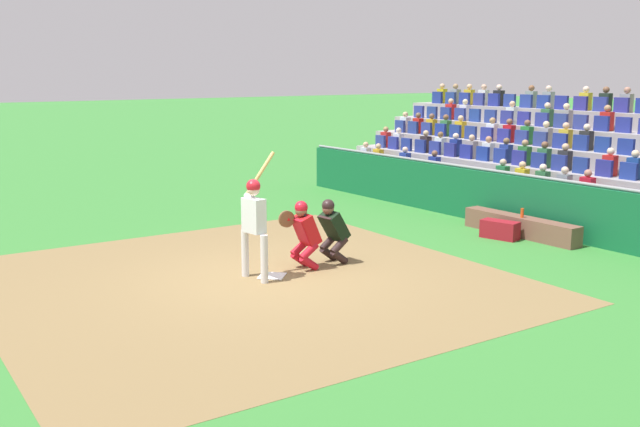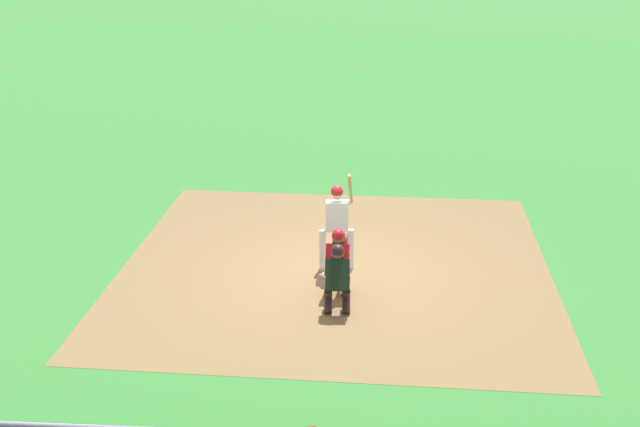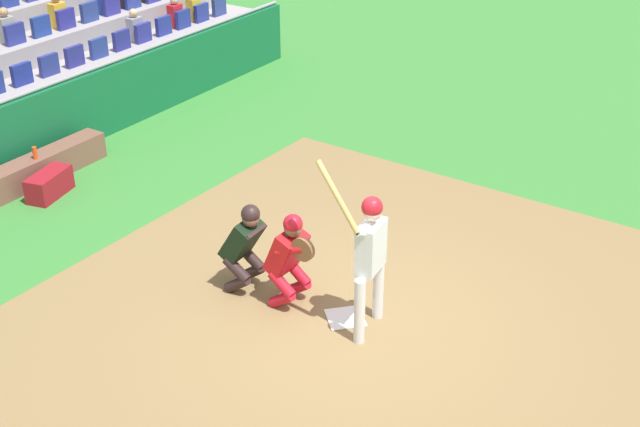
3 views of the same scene
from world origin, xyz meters
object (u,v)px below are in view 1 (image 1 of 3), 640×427
Objects in this scene: equipment_duffel_bag at (500,230)px; catcher_crouching at (303,231)px; home_plate_umpire at (332,228)px; dugout_bench at (520,226)px; water_bottle_on_bench at (522,213)px; batter_at_plate at (254,218)px; home_plate_marker at (272,276)px.

catcher_crouching is at bearing 71.17° from equipment_duffel_bag.
home_plate_umpire reaches higher than equipment_duffel_bag.
dugout_bench is 14.13× the size of water_bottle_on_bench.
batter_at_plate reaches higher than catcher_crouching.
catcher_crouching is at bearing 91.40° from home_plate_umpire.
catcher_crouching reaches higher than equipment_duffel_bag.
home_plate_marker is 0.35× the size of home_plate_umpire.
home_plate_umpire is (0.11, -1.41, 0.67)m from home_plate_marker.
home_plate_umpire is (0.02, -0.67, -0.03)m from catcher_crouching.
dugout_bench is at bearing -39.17° from water_bottle_on_bench.
equipment_duffel_bag is (-0.37, -5.90, -0.90)m from batter_at_plate.
home_plate_marker is at bearing 97.62° from catcher_crouching.
home_plate_marker is at bearing 72.85° from equipment_duffel_bag.
home_plate_marker is at bearing 94.67° from home_plate_umpire.
water_bottle_on_bench is at bearing 140.83° from dugout_bench.
home_plate_umpire is 1.58× the size of equipment_duffel_bag.
home_plate_marker is 2.15× the size of water_bottle_on_bench.
catcher_crouching is 5.35m from water_bottle_on_bench.
dugout_bench is 3.63× the size of equipment_duffel_bag.
home_plate_umpire reaches higher than water_bottle_on_bench.
dugout_bench is at bearing -94.02° from home_plate_marker.
batter_at_plate is 1.69× the size of catcher_crouching.
equipment_duffel_bag is at bearing -95.07° from catcher_crouching.
batter_at_plate reaches higher than home_plate_umpire.
equipment_duffel_bag is (0.10, 0.55, -0.02)m from dugout_bench.
batter_at_plate is at bearing 93.40° from catcher_crouching.
dugout_bench is at bearing -95.60° from catcher_crouching.
home_plate_marker is 1.13m from batter_at_plate.
equipment_duffel_bag is at bearing -93.40° from home_plate_marker.
catcher_crouching is 5.44m from dugout_bench.
batter_at_plate is (0.04, 0.32, 1.08)m from home_plate_marker.
batter_at_plate is at bearing 84.98° from water_bottle_on_bench.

